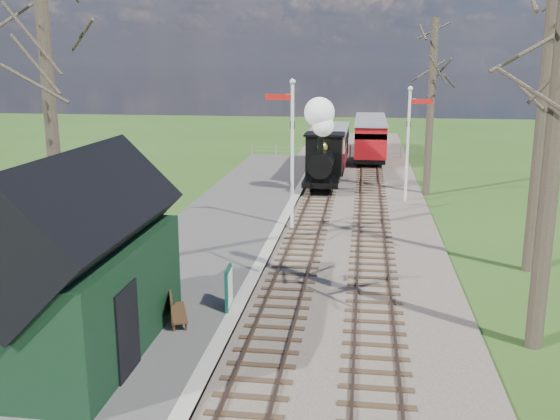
{
  "coord_description": "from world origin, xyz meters",
  "views": [
    {
      "loc": [
        2.18,
        -8.97,
        6.91
      ],
      "look_at": [
        -0.79,
        12.94,
        1.6
      ],
      "focal_mm": 40.0,
      "sensor_mm": 36.0,
      "label": 1
    }
  ],
  "objects": [
    {
      "name": "red_carriage_a",
      "position": [
        2.6,
        33.81,
        1.57
      ],
      "size": [
        2.18,
        5.41,
        2.3
      ],
      "color": "black",
      "rests_on": "ground"
    },
    {
      "name": "coping_strip",
      "position": [
        -1.2,
        14.0,
        0.1
      ],
      "size": [
        0.4,
        44.0,
        0.21
      ],
      "primitive_type": "cube",
      "color": "#B2AD9E",
      "rests_on": "ground"
    },
    {
      "name": "bench",
      "position": [
        -2.64,
        5.84,
        0.58
      ],
      "size": [
        0.89,
        1.48,
        0.82
      ],
      "color": "#432A18",
      "rests_on": "platform"
    },
    {
      "name": "platform",
      "position": [
        -3.5,
        14.0,
        0.1
      ],
      "size": [
        5.0,
        44.0,
        0.2
      ],
      "primitive_type": "cube",
      "color": "#474442",
      "rests_on": "ground"
    },
    {
      "name": "distant_hills",
      "position": [
        1.4,
        64.38,
        -16.21
      ],
      "size": [
        114.4,
        48.0,
        22.02
      ],
      "color": "#385B23",
      "rests_on": "ground"
    },
    {
      "name": "bare_trees",
      "position": [
        1.33,
        10.1,
        5.21
      ],
      "size": [
        15.51,
        22.39,
        12.0
      ],
      "color": "#382D23",
      "rests_on": "ground"
    },
    {
      "name": "coach",
      "position": [
        0.0,
        30.3,
        1.65
      ],
      "size": [
        2.31,
        7.91,
        2.43
      ],
      "color": "black",
      "rests_on": "ground"
    },
    {
      "name": "station_shed",
      "position": [
        -4.3,
        4.0,
        2.27
      ],
      "size": [
        3.25,
        6.3,
        4.78
      ],
      "color": "black",
      "rests_on": "platform"
    },
    {
      "name": "semaphore_far",
      "position": [
        4.37,
        22.0,
        3.35
      ],
      "size": [
        1.22,
        0.24,
        5.72
      ],
      "color": "silver",
      "rests_on": "ground"
    },
    {
      "name": "red_carriage_b",
      "position": [
        2.6,
        39.31,
        1.57
      ],
      "size": [
        2.18,
        5.41,
        2.3
      ],
      "color": "black",
      "rests_on": "ground"
    },
    {
      "name": "track_far",
      "position": [
        2.6,
        22.0,
        0.1
      ],
      "size": [
        1.6,
        60.0,
        0.15
      ],
      "color": "brown",
      "rests_on": "ground"
    },
    {
      "name": "ballast_bed",
      "position": [
        1.3,
        22.0,
        0.05
      ],
      "size": [
        8.0,
        60.0,
        0.1
      ],
      "primitive_type": "cube",
      "color": "brown",
      "rests_on": "ground"
    },
    {
      "name": "fence_line",
      "position": [
        0.3,
        36.0,
        0.55
      ],
      "size": [
        12.6,
        0.08,
        1.0
      ],
      "color": "slate",
      "rests_on": "ground"
    },
    {
      "name": "person",
      "position": [
        -3.01,
        6.86,
        0.83
      ],
      "size": [
        0.36,
        0.49,
        1.25
      ],
      "primitive_type": "imported",
      "rotation": [
        0.0,
        0.0,
        1.71
      ],
      "color": "black",
      "rests_on": "platform"
    },
    {
      "name": "track_near",
      "position": [
        0.0,
        22.0,
        0.1
      ],
      "size": [
        1.6,
        60.0,
        0.15
      ],
      "color": "brown",
      "rests_on": "ground"
    },
    {
      "name": "sign_board",
      "position": [
        -1.41,
        6.93,
        0.79
      ],
      "size": [
        0.15,
        0.81,
        1.18
      ],
      "color": "#0E4433",
      "rests_on": "platform"
    },
    {
      "name": "semaphore_near",
      "position": [
        -0.77,
        16.0,
        3.62
      ],
      "size": [
        1.22,
        0.24,
        6.22
      ],
      "color": "silver",
      "rests_on": "ground"
    },
    {
      "name": "locomotive",
      "position": [
        -0.01,
        24.23,
        2.26
      ],
      "size": [
        1.98,
        4.61,
        4.94
      ],
      "color": "black",
      "rests_on": "ground"
    }
  ]
}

